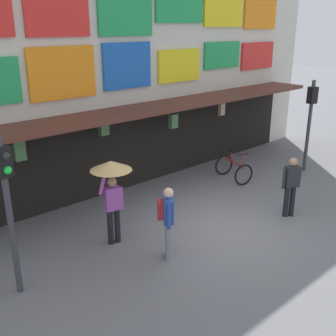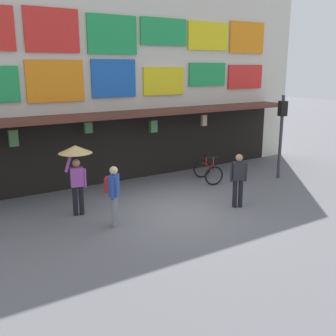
% 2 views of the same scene
% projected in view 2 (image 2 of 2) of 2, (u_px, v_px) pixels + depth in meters
% --- Properties ---
extents(ground_plane, '(80.00, 80.00, 0.00)m').
position_uv_depth(ground_plane, '(175.00, 212.00, 11.98)').
color(ground_plane, slate).
extents(shopfront, '(18.00, 2.60, 8.00)m').
position_uv_depth(shopfront, '(107.00, 74.00, 14.73)').
color(shopfront, beige).
rests_on(shopfront, ground).
extents(traffic_light_far, '(0.32, 0.35, 3.20)m').
position_uv_depth(traffic_light_far, '(282.00, 123.00, 15.17)').
color(traffic_light_far, '#38383D').
rests_on(traffic_light_far, ground).
extents(bicycle_parked, '(0.98, 1.30, 1.05)m').
position_uv_depth(bicycle_parked, '(208.00, 171.00, 15.11)').
color(bicycle_parked, black).
rests_on(bicycle_parked, ground).
extents(pedestrian_with_umbrella, '(0.96, 0.96, 2.08)m').
position_uv_depth(pedestrian_with_umbrella, '(76.00, 161.00, 11.35)').
color(pedestrian_with_umbrella, black).
rests_on(pedestrian_with_umbrella, ground).
extents(pedestrian_in_black, '(0.48, 0.46, 1.68)m').
position_uv_depth(pedestrian_in_black, '(238.00, 176.00, 12.20)').
color(pedestrian_in_black, black).
rests_on(pedestrian_in_black, ground).
extents(pedestrian_in_green, '(0.47, 0.48, 1.68)m').
position_uv_depth(pedestrian_in_green, '(113.00, 192.00, 10.71)').
color(pedestrian_in_green, gray).
rests_on(pedestrian_in_green, ground).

